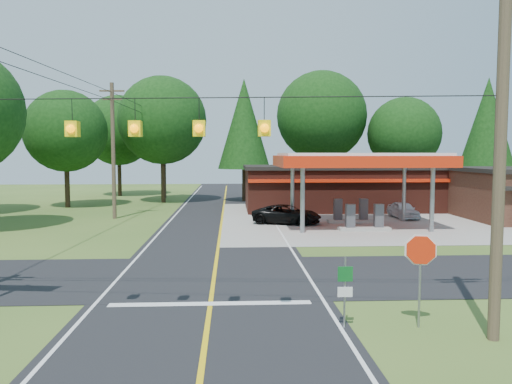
{
  "coord_description": "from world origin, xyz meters",
  "views": [
    {
      "loc": [
        0.68,
        -19.34,
        4.85
      ],
      "look_at": [
        2.0,
        7.0,
        2.8
      ],
      "focal_mm": 35.0,
      "sensor_mm": 36.0,
      "label": 1
    }
  ],
  "objects_px": {
    "suv_car": "(287,215)",
    "octagonal_stop_sign": "(421,257)",
    "sedan_car": "(403,210)",
    "gas_canopy": "(358,162)"
  },
  "relations": [
    {
      "from": "suv_car",
      "to": "octagonal_stop_sign",
      "type": "xyz_separation_m",
      "value": [
        1.4,
        -20.51,
        1.34
      ]
    },
    {
      "from": "suv_car",
      "to": "sedan_car",
      "type": "height_order",
      "value": "suv_car"
    },
    {
      "from": "sedan_car",
      "to": "gas_canopy",
      "type": "bearing_deg",
      "value": -141.49
    },
    {
      "from": "sedan_car",
      "to": "octagonal_stop_sign",
      "type": "relative_size",
      "value": 1.36
    },
    {
      "from": "gas_canopy",
      "to": "octagonal_stop_sign",
      "type": "xyz_separation_m",
      "value": [
        -3.1,
        -19.01,
        -2.28
      ]
    },
    {
      "from": "suv_car",
      "to": "sedan_car",
      "type": "xyz_separation_m",
      "value": [
        9.0,
        2.5,
        -0.04
      ]
    },
    {
      "from": "octagonal_stop_sign",
      "to": "suv_car",
      "type": "bearing_deg",
      "value": 93.91
    },
    {
      "from": "gas_canopy",
      "to": "sedan_car",
      "type": "distance_m",
      "value": 7.04
    },
    {
      "from": "gas_canopy",
      "to": "octagonal_stop_sign",
      "type": "height_order",
      "value": "gas_canopy"
    },
    {
      "from": "gas_canopy",
      "to": "sedan_car",
      "type": "relative_size",
      "value": 2.94
    }
  ]
}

